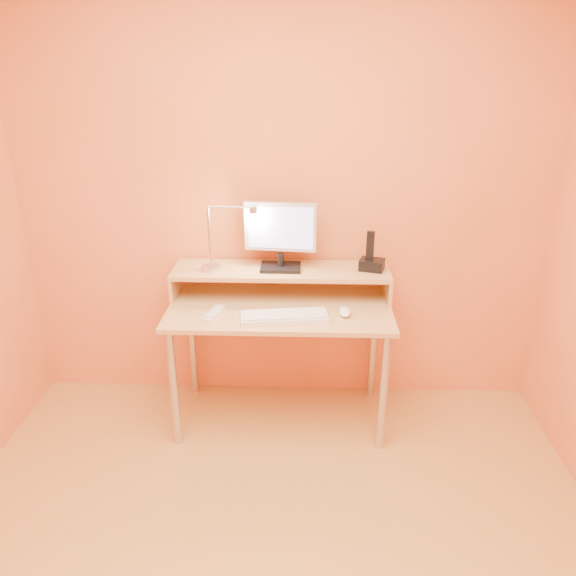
{
  "coord_description": "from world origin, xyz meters",
  "views": [
    {
      "loc": [
        0.14,
        -1.51,
        1.97
      ],
      "look_at": [
        0.05,
        1.13,
        0.85
      ],
      "focal_mm": 34.28,
      "sensor_mm": 36.0,
      "label": 1
    }
  ],
  "objects_px": {
    "keyboard": "(284,317)",
    "remote_control": "(214,313)",
    "lamp_base": "(211,268)",
    "phone_dock": "(372,265)",
    "monitor_panel": "(280,227)",
    "mouse": "(345,312)"
  },
  "relations": [
    {
      "from": "monitor_panel",
      "to": "phone_dock",
      "type": "height_order",
      "value": "monitor_panel"
    },
    {
      "from": "monitor_panel",
      "to": "mouse",
      "type": "distance_m",
      "value": 0.57
    },
    {
      "from": "monitor_panel",
      "to": "remote_control",
      "type": "relative_size",
      "value": 2.1
    },
    {
      "from": "monitor_panel",
      "to": "lamp_base",
      "type": "distance_m",
      "value": 0.44
    },
    {
      "from": "phone_dock",
      "to": "mouse",
      "type": "distance_m",
      "value": 0.34
    },
    {
      "from": "keyboard",
      "to": "remote_control",
      "type": "relative_size",
      "value": 2.42
    },
    {
      "from": "keyboard",
      "to": "remote_control",
      "type": "bearing_deg",
      "value": 167.57
    },
    {
      "from": "mouse",
      "to": "keyboard",
      "type": "bearing_deg",
      "value": -170.49
    },
    {
      "from": "monitor_panel",
      "to": "keyboard",
      "type": "xyz_separation_m",
      "value": [
        0.03,
        -0.31,
        -0.39
      ]
    },
    {
      "from": "monitor_panel",
      "to": "phone_dock",
      "type": "xyz_separation_m",
      "value": [
        0.5,
        -0.01,
        -0.21
      ]
    },
    {
      "from": "phone_dock",
      "to": "remote_control",
      "type": "relative_size",
      "value": 0.7
    },
    {
      "from": "monitor_panel",
      "to": "keyboard",
      "type": "distance_m",
      "value": 0.5
    },
    {
      "from": "monitor_panel",
      "to": "lamp_base",
      "type": "bearing_deg",
      "value": -168.13
    },
    {
      "from": "lamp_base",
      "to": "remote_control",
      "type": "bearing_deg",
      "value": -79.46
    },
    {
      "from": "lamp_base",
      "to": "phone_dock",
      "type": "xyz_separation_m",
      "value": [
        0.88,
        0.03,
        0.02
      ]
    },
    {
      "from": "phone_dock",
      "to": "keyboard",
      "type": "bearing_deg",
      "value": -130.28
    },
    {
      "from": "monitor_panel",
      "to": "lamp_base",
      "type": "relative_size",
      "value": 3.89
    },
    {
      "from": "lamp_base",
      "to": "phone_dock",
      "type": "distance_m",
      "value": 0.88
    },
    {
      "from": "keyboard",
      "to": "remote_control",
      "type": "distance_m",
      "value": 0.37
    },
    {
      "from": "keyboard",
      "to": "remote_control",
      "type": "height_order",
      "value": "keyboard"
    },
    {
      "from": "mouse",
      "to": "remote_control",
      "type": "distance_m",
      "value": 0.68
    },
    {
      "from": "monitor_panel",
      "to": "mouse",
      "type": "height_order",
      "value": "monitor_panel"
    }
  ]
}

